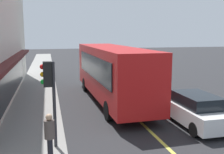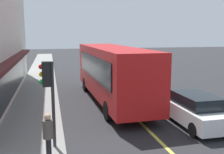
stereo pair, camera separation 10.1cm
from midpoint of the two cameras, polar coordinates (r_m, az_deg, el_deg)
ground at (r=16.96m, az=1.25°, el=-5.31°), size 120.00×120.00×0.00m
sidewalk at (r=16.41m, az=-16.60°, el=-5.94°), size 80.00×2.81×0.15m
lane_centre_stripe at (r=16.96m, az=1.25°, el=-5.30°), size 36.00×0.16×0.01m
bus at (r=16.54m, az=-0.26°, el=1.34°), size 11.19×2.82×3.50m
traffic_light at (r=9.65m, az=-13.88°, el=-1.54°), size 0.30×0.52×3.20m
car_white at (r=13.14m, az=17.46°, el=-6.82°), size 4.31×1.87×1.52m
car_navy at (r=19.12m, az=7.22°, el=-1.40°), size 4.35×1.96×1.52m
pedestrian_near_storefront at (r=8.98m, az=-13.82°, el=-11.80°), size 0.34×0.34×1.62m
pedestrian_waiting at (r=23.26m, az=-14.40°, el=1.42°), size 0.34×0.34×1.72m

